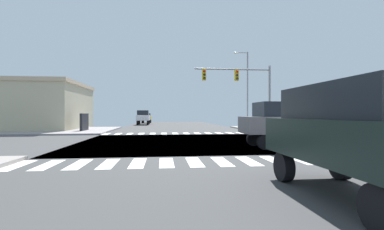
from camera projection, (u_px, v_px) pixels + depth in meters
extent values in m
cube|color=#3F3F40|center=(192.00, 142.00, 17.01)|extent=(14.00, 90.00, 0.05)
cube|color=#3F3F40|center=(192.00, 142.00, 17.01)|extent=(90.00, 12.00, 0.05)
cube|color=gray|center=(295.00, 129.00, 30.36)|extent=(12.00, 12.00, 0.14)
cube|color=gray|center=(53.00, 130.00, 27.51)|extent=(12.00, 12.00, 0.14)
cube|color=white|center=(17.00, 165.00, 9.01)|extent=(0.50, 2.00, 0.01)
cube|color=white|center=(48.00, 165.00, 9.12)|extent=(0.50, 2.00, 0.01)
cube|color=white|center=(79.00, 164.00, 9.23)|extent=(0.50, 2.00, 0.01)
cube|color=white|center=(109.00, 164.00, 9.34)|extent=(0.50, 2.00, 0.01)
cube|color=white|center=(138.00, 163.00, 9.45)|extent=(0.50, 2.00, 0.01)
cube|color=white|center=(166.00, 163.00, 9.56)|extent=(0.50, 2.00, 0.01)
cube|color=white|center=(194.00, 162.00, 9.67)|extent=(0.50, 2.00, 0.01)
cube|color=white|center=(222.00, 161.00, 9.78)|extent=(0.50, 2.00, 0.01)
cube|color=white|center=(248.00, 161.00, 9.89)|extent=(0.50, 2.00, 0.01)
cube|color=white|center=(274.00, 160.00, 10.00)|extent=(0.50, 2.00, 0.01)
cube|color=white|center=(300.00, 160.00, 10.11)|extent=(0.50, 2.00, 0.01)
cube|color=white|center=(325.00, 159.00, 10.22)|extent=(0.50, 2.00, 0.01)
cube|color=white|center=(349.00, 159.00, 10.33)|extent=(0.50, 2.00, 0.01)
cube|color=white|center=(373.00, 158.00, 10.44)|extent=(0.50, 2.00, 0.01)
cube|color=white|center=(107.00, 134.00, 23.52)|extent=(0.50, 2.00, 0.01)
cube|color=white|center=(118.00, 134.00, 23.63)|extent=(0.50, 2.00, 0.01)
cube|color=white|center=(130.00, 134.00, 23.74)|extent=(0.50, 2.00, 0.01)
cube|color=white|center=(141.00, 134.00, 23.85)|extent=(0.50, 2.00, 0.01)
cube|color=white|center=(153.00, 134.00, 23.96)|extent=(0.50, 2.00, 0.01)
cube|color=white|center=(164.00, 133.00, 24.07)|extent=(0.50, 2.00, 0.01)
cube|color=white|center=(175.00, 133.00, 24.18)|extent=(0.50, 2.00, 0.01)
cube|color=white|center=(186.00, 133.00, 24.29)|extent=(0.50, 2.00, 0.01)
cube|color=white|center=(197.00, 133.00, 24.40)|extent=(0.50, 2.00, 0.01)
cube|color=white|center=(208.00, 133.00, 24.51)|extent=(0.50, 2.00, 0.01)
cube|color=white|center=(219.00, 133.00, 24.62)|extent=(0.50, 2.00, 0.01)
cube|color=white|center=(230.00, 133.00, 24.73)|extent=(0.50, 2.00, 0.01)
cube|color=white|center=(240.00, 133.00, 24.84)|extent=(0.50, 2.00, 0.01)
cube|color=white|center=(251.00, 133.00, 24.95)|extent=(0.50, 2.00, 0.01)
cylinder|color=gray|center=(270.00, 99.00, 25.20)|extent=(0.20, 0.20, 6.27)
cylinder|color=gray|center=(233.00, 69.00, 24.81)|extent=(7.07, 0.14, 0.14)
cube|color=yellow|center=(237.00, 75.00, 24.85)|extent=(0.32, 0.40, 1.00)
sphere|color=red|center=(237.00, 72.00, 24.60)|extent=(0.22, 0.22, 0.22)
sphere|color=black|center=(237.00, 75.00, 24.61)|extent=(0.22, 0.22, 0.22)
sphere|color=black|center=(237.00, 78.00, 24.61)|extent=(0.22, 0.22, 0.22)
cube|color=yellow|center=(204.00, 75.00, 24.51)|extent=(0.32, 0.40, 1.00)
sphere|color=red|center=(204.00, 71.00, 24.27)|extent=(0.22, 0.22, 0.22)
sphere|color=black|center=(204.00, 74.00, 24.27)|extent=(0.22, 0.22, 0.22)
sphere|color=black|center=(204.00, 78.00, 24.27)|extent=(0.22, 0.22, 0.22)
cylinder|color=gray|center=(248.00, 90.00, 32.36)|extent=(0.16, 0.16, 9.22)
cylinder|color=gray|center=(242.00, 53.00, 32.27)|extent=(1.40, 0.10, 0.10)
ellipsoid|color=silver|center=(236.00, 53.00, 32.19)|extent=(0.60, 0.32, 0.20)
cube|color=#B9AF8F|center=(18.00, 108.00, 29.74)|extent=(13.51, 10.53, 4.83)
cube|color=tan|center=(18.00, 84.00, 29.73)|extent=(13.81, 10.83, 0.40)
cube|color=black|center=(84.00, 123.00, 26.41)|extent=(0.24, 2.20, 1.80)
cylinder|color=black|center=(265.00, 142.00, 13.07)|extent=(0.74, 0.26, 0.74)
cylinder|color=black|center=(253.00, 139.00, 14.66)|extent=(0.74, 0.26, 0.74)
cylinder|color=black|center=(331.00, 141.00, 13.45)|extent=(0.74, 0.26, 0.74)
cylinder|color=black|center=(314.00, 138.00, 15.04)|extent=(0.74, 0.26, 0.74)
cube|color=#5E595D|center=(291.00, 125.00, 14.05)|extent=(5.10, 2.00, 0.86)
cube|color=black|center=(274.00, 109.00, 13.95)|extent=(1.79, 1.76, 0.75)
cylinder|color=black|center=(148.00, 123.00, 42.65)|extent=(0.26, 0.74, 0.74)
cylinder|color=black|center=(137.00, 123.00, 42.47)|extent=(0.26, 0.74, 0.74)
cylinder|color=black|center=(149.00, 122.00, 46.09)|extent=(0.26, 0.74, 0.74)
cylinder|color=black|center=(139.00, 122.00, 45.92)|extent=(0.26, 0.74, 0.74)
cube|color=silver|center=(143.00, 118.00, 44.28)|extent=(2.00, 5.10, 0.86)
cube|color=black|center=(143.00, 113.00, 43.39)|extent=(1.76, 1.78, 0.75)
cylinder|color=black|center=(150.00, 121.00, 51.88)|extent=(0.26, 0.68, 0.68)
cylinder|color=black|center=(142.00, 121.00, 51.72)|extent=(0.26, 0.68, 0.68)
cylinder|color=black|center=(151.00, 121.00, 54.78)|extent=(0.26, 0.68, 0.68)
cylinder|color=black|center=(143.00, 121.00, 54.63)|extent=(0.26, 0.68, 0.68)
cube|color=yellow|center=(147.00, 118.00, 53.25)|extent=(1.80, 4.30, 0.66)
cube|color=black|center=(147.00, 115.00, 53.25)|extent=(1.55, 2.24, 0.54)
cylinder|color=black|center=(284.00, 167.00, 6.92)|extent=(0.26, 0.74, 0.74)
cylinder|color=black|center=(341.00, 165.00, 7.10)|extent=(0.26, 0.74, 0.74)
cylinder|color=black|center=(383.00, 209.00, 3.81)|extent=(0.26, 0.74, 0.74)
cube|color=black|center=(356.00, 141.00, 5.45)|extent=(1.96, 4.60, 0.88)
cube|color=black|center=(356.00, 101.00, 5.45)|extent=(1.69, 3.22, 0.72)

